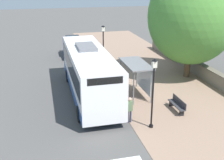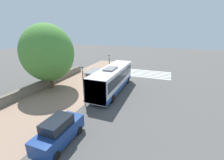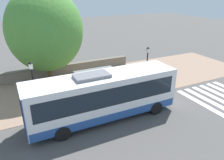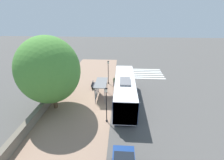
{
  "view_description": "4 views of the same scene",
  "coord_description": "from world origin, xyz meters",
  "views": [
    {
      "loc": [
        4.63,
        21.36,
        8.23
      ],
      "look_at": [
        0.55,
        5.06,
        2.03
      ],
      "focal_mm": 45.0,
      "sensor_mm": 36.0,
      "label": 1
    },
    {
      "loc": [
        8.51,
        -16.11,
        8.36
      ],
      "look_at": [
        1.11,
        3.59,
        1.22
      ],
      "focal_mm": 24.0,
      "sensor_mm": 36.0,
      "label": 2
    },
    {
      "loc": [
        14.33,
        -3.15,
        8.77
      ],
      "look_at": [
        0.4,
        3.75,
        2.34
      ],
      "focal_mm": 35.0,
      "sensor_mm": 36.0,
      "label": 3
    },
    {
      "loc": [
        1.02,
        -15.44,
        11.5
      ],
      "look_at": [
        -0.29,
        5.97,
        1.62
      ],
      "focal_mm": 24.0,
      "sensor_mm": 36.0,
      "label": 4
    }
  ],
  "objects": [
    {
      "name": "ground_plane",
      "position": [
        0.0,
        0.0,
        0.0
      ],
      "size": [
        120.0,
        120.0,
        0.0
      ],
      "primitive_type": "plane",
      "color": "#514F4C",
      "rests_on": "ground"
    },
    {
      "name": "sidewalk_plaza",
      "position": [
        -4.5,
        0.0,
        0.01
      ],
      "size": [
        9.0,
        44.0,
        0.02
      ],
      "color": "#937560",
      "rests_on": "ground"
    },
    {
      "name": "crosswalk_stripes",
      "position": [
        5.0,
        13.06,
        0.0
      ],
      "size": [
        9.0,
        5.25,
        0.01
      ],
      "color": "silver",
      "rests_on": "ground"
    },
    {
      "name": "stone_wall",
      "position": [
        -8.55,
        0.0,
        0.58
      ],
      "size": [
        0.6,
        20.0,
        1.14
      ],
      "color": "slate",
      "rests_on": "ground"
    },
    {
      "name": "bus",
      "position": [
        1.62,
        2.44,
        1.86
      ],
      "size": [
        2.73,
        10.84,
        3.58
      ],
      "color": "white",
      "rests_on": "ground"
    },
    {
      "name": "bus_shelter",
      "position": [
        -1.81,
        3.26,
        2.05
      ],
      "size": [
        1.61,
        3.49,
        2.48
      ],
      "color": "slate",
      "rests_on": "ground"
    },
    {
      "name": "pedestrian",
      "position": [
        0.0,
        7.12,
        0.96
      ],
      "size": [
        0.34,
        0.22,
        1.64
      ],
      "color": "#2D3347",
      "rests_on": "ground"
    },
    {
      "name": "bench",
      "position": [
        -3.47,
        6.43,
        0.48
      ],
      "size": [
        0.4,
        1.82,
        0.88
      ],
      "color": "#333338",
      "rests_on": "ground"
    },
    {
      "name": "street_lamp_near",
      "position": [
        -1.05,
        8.0,
        2.47
      ],
      "size": [
        0.28,
        0.28,
        4.15
      ],
      "color": "black",
      "rests_on": "ground"
    },
    {
      "name": "street_lamp_far",
      "position": [
        -0.42,
        -1.89,
        2.59
      ],
      "size": [
        0.28,
        0.28,
        4.38
      ],
      "color": "black",
      "rests_on": "ground"
    },
    {
      "name": "shade_tree",
      "position": [
        -7.34,
        0.45,
        5.22
      ],
      "size": [
        7.24,
        7.24,
        9.21
      ],
      "color": "brown",
      "rests_on": "ground"
    }
  ]
}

